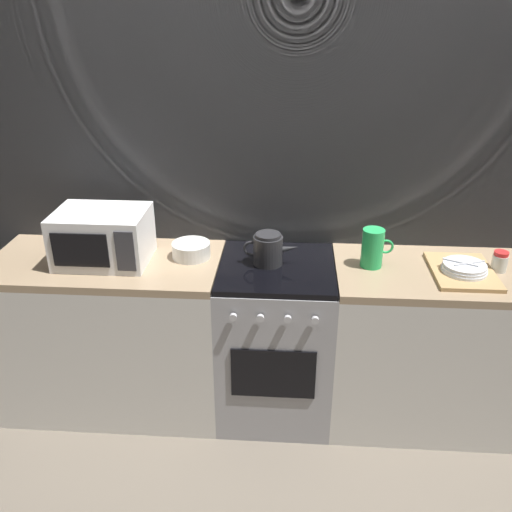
{
  "coord_description": "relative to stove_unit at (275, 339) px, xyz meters",
  "views": [
    {
      "loc": [
        0.07,
        -2.5,
        2.15
      ],
      "look_at": [
        -0.11,
        0.0,
        0.95
      ],
      "focal_mm": 38.46,
      "sensor_mm": 36.0,
      "label": 1
    }
  ],
  "objects": [
    {
      "name": "dish_pile",
      "position": [
        0.92,
        -0.03,
        0.47
      ],
      "size": [
        0.3,
        0.4,
        0.07
      ],
      "color": "tan",
      "rests_on": "counter_right"
    },
    {
      "name": "kettle",
      "position": [
        -0.05,
        0.02,
        0.53
      ],
      "size": [
        0.28,
        0.15,
        0.17
      ],
      "color": "#262628",
      "rests_on": "stove_unit"
    },
    {
      "name": "mixing_bowl",
      "position": [
        -0.45,
        0.07,
        0.49
      ],
      "size": [
        0.2,
        0.2,
        0.08
      ],
      "primitive_type": "cylinder",
      "color": "silver",
      "rests_on": "counter_left"
    },
    {
      "name": "microwave",
      "position": [
        -0.89,
        -0.0,
        0.59
      ],
      "size": [
        0.46,
        0.35,
        0.27
      ],
      "color": "white",
      "rests_on": "counter_left"
    },
    {
      "name": "counter_right",
      "position": [
        0.9,
        0.0,
        0.0
      ],
      "size": [
        1.2,
        0.6,
        0.9
      ],
      "color": "silver",
      "rests_on": "ground_plane"
    },
    {
      "name": "ground_plane",
      "position": [
        0.0,
        0.0,
        -0.45
      ],
      "size": [
        8.0,
        8.0,
        0.0
      ],
      "primitive_type": "plane",
      "color": "#6B6054"
    },
    {
      "name": "pitcher",
      "position": [
        0.48,
        0.03,
        0.55
      ],
      "size": [
        0.16,
        0.11,
        0.2
      ],
      "color": "green",
      "rests_on": "counter_right"
    },
    {
      "name": "back_wall",
      "position": [
        0.0,
        0.32,
        0.75
      ],
      "size": [
        3.6,
        0.05,
        2.4
      ],
      "color": "gray",
      "rests_on": "ground_plane"
    },
    {
      "name": "spice_jar",
      "position": [
        1.11,
        0.02,
        0.5
      ],
      "size": [
        0.08,
        0.08,
        0.1
      ],
      "color": "silver",
      "rests_on": "counter_right"
    },
    {
      "name": "stove_unit",
      "position": [
        0.0,
        0.0,
        0.0
      ],
      "size": [
        0.6,
        0.63,
        0.9
      ],
      "color": "#9E9EA3",
      "rests_on": "ground_plane"
    },
    {
      "name": "counter_left",
      "position": [
        -0.9,
        0.0,
        0.0
      ],
      "size": [
        1.2,
        0.6,
        0.9
      ],
      "color": "silver",
      "rests_on": "ground_plane"
    }
  ]
}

